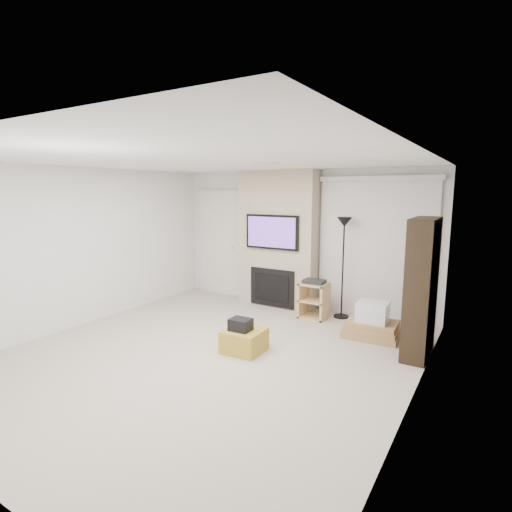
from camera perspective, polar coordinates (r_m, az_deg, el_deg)
The scene contains 15 objects.
floor at distance 5.44m, azimuth -6.81°, elevation -13.82°, with size 5.00×5.50×0.00m, color #B9AA9A.
ceiling at distance 5.02m, azimuth -7.38°, elevation 13.43°, with size 5.00×5.50×0.00m, color white.
wall_back at distance 7.41m, azimuth 6.28°, elevation 2.42°, with size 5.00×2.50×0.00m, color white.
wall_left at distance 6.91m, azimuth -23.53°, elevation 1.20°, with size 5.50×2.50×0.00m, color white.
wall_right at distance 4.06m, azimuth 21.82°, elevation -3.94°, with size 5.50×2.50×0.00m, color white.
hvac_vent at distance 5.46m, azimuth 1.42°, elevation 13.14°, with size 0.35×0.18×0.01m, color silver.
ottoman at distance 5.46m, azimuth -1.70°, elevation -11.97°, with size 0.50×0.50×0.30m, color #B0912F.
black_bag at distance 5.37m, azimuth -2.22°, elevation -9.76°, with size 0.28×0.22×0.16m, color black.
fireplace_wall at distance 7.38m, azimuth 3.12°, elevation 2.32°, with size 1.50×0.47×2.50m.
entry_door at distance 8.33m, azimuth -5.12°, elevation 1.84°, with size 1.02×0.11×2.14m.
vertical_blinds at distance 6.88m, azimuth 16.70°, elevation 1.75°, with size 1.98×0.10×2.37m.
floor_lamp at distance 6.76m, azimuth 12.44°, elevation 2.38°, with size 0.25×0.25×1.71m.
av_stand at distance 6.84m, azimuth 8.26°, elevation -5.94°, with size 0.45×0.38×0.66m.
box_stack at distance 6.19m, azimuth 16.26°, elevation -9.28°, with size 0.81×0.63×0.53m.
bookshelf at distance 5.54m, azimuth 22.53°, elevation -4.27°, with size 0.30×0.80×1.80m.
Camera 1 is at (3.13, -3.91, 2.13)m, focal length 28.00 mm.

